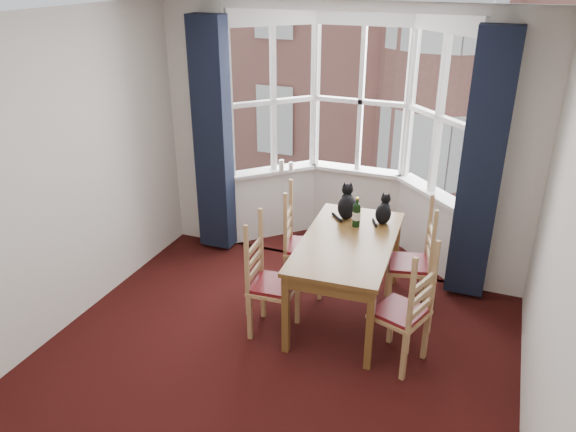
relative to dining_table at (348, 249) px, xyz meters
The scene contains 21 objects.
floor 1.50m from the dining_table, 106.88° to the right, with size 4.50×4.50×0.00m, color black.
ceiling 2.47m from the dining_table, 106.88° to the right, with size 4.50×4.50×0.00m, color white.
wall_left 2.78m from the dining_table, 152.13° to the right, with size 4.50×4.50×0.00m, color silver.
wall_right 2.16m from the dining_table, 37.90° to the right, with size 4.50×4.50×0.00m, color silver.
wall_back_pier_left 2.36m from the dining_table, 154.02° to the left, with size 0.70×0.12×2.80m, color silver.
wall_back_pier_right 1.75m from the dining_table, 38.00° to the left, with size 0.70×0.12×2.80m, color silver.
bay_window 1.69m from the dining_table, 104.35° to the left, with size 2.76×0.94×2.80m.
curtain_left 2.08m from the dining_table, 155.79° to the left, with size 0.38×0.22×2.60m, color black.
curtain_right 1.46m from the dining_table, 37.99° to the left, with size 0.38×0.22×2.60m, color black.
dining_table is the anchor object (origin of this frame).
chair_left_near 0.84m from the dining_table, 141.02° to the right, with size 0.43×0.45×0.92m.
chair_left_far 0.71m from the dining_table, 155.22° to the left, with size 0.48×0.50×0.92m.
chair_right_near 0.91m from the dining_table, 38.02° to the right, with size 0.52×0.53×0.92m.
chair_right_far 0.74m from the dining_table, 30.11° to the left, with size 0.49×0.50×0.92m.
cat_left 0.56m from the dining_table, 107.53° to the left, with size 0.24×0.29×0.36m.
cat_right 0.58m from the dining_table, 67.01° to the left, with size 0.16×0.22×0.30m.
wine_bottle 0.39m from the dining_table, 92.08° to the left, with size 0.08×0.08×0.30m.
candle_tall 1.81m from the dining_table, 131.87° to the left, with size 0.06×0.06×0.13m, color white.
candle_short 1.76m from the dining_table, 128.51° to the left, with size 0.06×0.06×0.11m, color white.
street 31.71m from the dining_table, 90.71° to the left, with size 80.00×80.00×0.00m, color #333335.
tenement_building 12.79m from the dining_table, 91.72° to the left, with size 18.40×7.80×15.20m.
Camera 1 is at (1.54, -3.21, 3.14)m, focal length 35.00 mm.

